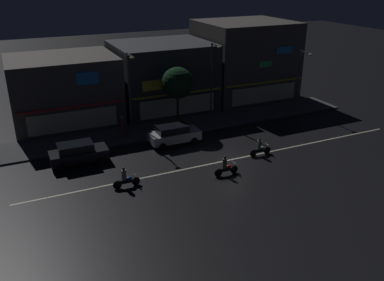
{
  "coord_description": "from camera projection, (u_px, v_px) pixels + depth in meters",
  "views": [
    {
      "loc": [
        -14.77,
        -24.9,
        13.77
      ],
      "look_at": [
        -2.25,
        2.27,
        1.17
      ],
      "focal_mm": 38.3,
      "sensor_mm": 36.0,
      "label": 1
    }
  ],
  "objects": [
    {
      "name": "storefront_left_block",
      "position": [
        244.0,
        59.0,
        46.51
      ],
      "size": [
        9.88,
        8.84,
        8.45
      ],
      "color": "#56514C",
      "rests_on": "ground"
    },
    {
      "name": "motorcycle_lead",
      "position": [
        126.0,
        179.0,
        27.68
      ],
      "size": [
        1.9,
        0.6,
        1.52
      ],
      "rotation": [
        0.0,
        0.0,
        3.21
      ],
      "color": "black",
      "rests_on": "ground"
    },
    {
      "name": "street_tree",
      "position": [
        177.0,
        83.0,
        36.62
      ],
      "size": [
        2.85,
        2.85,
        5.6
      ],
      "color": "#473323",
      "rests_on": "sidewalk_far"
    },
    {
      "name": "storefront_right_block",
      "position": [
        64.0,
        90.0,
        38.8
      ],
      "size": [
        9.72,
        7.96,
        6.33
      ],
      "color": "#56514C",
      "rests_on": "ground"
    },
    {
      "name": "sidewalk_far",
      "position": [
        187.0,
        125.0,
        38.86
      ],
      "size": [
        33.53,
        4.19,
        0.14
      ],
      "primitive_type": "cube",
      "color": "#424447",
      "rests_on": "ground"
    },
    {
      "name": "pedestrian_on_sidewalk",
      "position": [
        122.0,
        127.0,
        35.82
      ],
      "size": [
        0.35,
        0.35,
        1.81
      ],
      "rotation": [
        0.0,
        0.0,
        4.95
      ],
      "color": "brown",
      "rests_on": "sidewalk_far"
    },
    {
      "name": "motorcycle_opposite_lane",
      "position": [
        260.0,
        148.0,
        32.43
      ],
      "size": [
        1.9,
        0.6,
        1.52
      ],
      "rotation": [
        0.0,
        0.0,
        3.03
      ],
      "color": "black",
      "rests_on": "ground"
    },
    {
      "name": "lane_divider_stripe",
      "position": [
        230.0,
        160.0,
        31.88
      ],
      "size": [
        31.86,
        0.16,
        0.01
      ],
      "primitive_type": "cube",
      "color": "beige",
      "rests_on": "ground"
    },
    {
      "name": "streetlamp_mid",
      "position": [
        213.0,
        75.0,
        38.73
      ],
      "size": [
        0.44,
        1.64,
        7.31
      ],
      "color": "#47494C",
      "rests_on": "sidewalk_far"
    },
    {
      "name": "storefront_center_block",
      "position": [
        162.0,
        76.0,
        42.81
      ],
      "size": [
        9.74,
        8.5,
        6.82
      ],
      "color": "#383A3F",
      "rests_on": "ground"
    },
    {
      "name": "parked_car_near_kerb",
      "position": [
        174.0,
        134.0,
        34.54
      ],
      "size": [
        4.3,
        1.98,
        1.67
      ],
      "color": "silver",
      "rests_on": "ground"
    },
    {
      "name": "motorcycle_following",
      "position": [
        226.0,
        167.0,
        29.34
      ],
      "size": [
        1.9,
        0.6,
        1.52
      ],
      "rotation": [
        0.0,
        0.0,
        3.01
      ],
      "color": "black",
      "rests_on": "ground"
    },
    {
      "name": "ground_plane",
      "position": [
        230.0,
        160.0,
        31.89
      ],
      "size": [
        140.0,
        140.0,
        0.0
      ],
      "primitive_type": "plane",
      "color": "black"
    },
    {
      "name": "streetlamp_west",
      "position": [
        130.0,
        87.0,
        35.25
      ],
      "size": [
        0.44,
        1.64,
        7.12
      ],
      "color": "#47494C",
      "rests_on": "sidewalk_far"
    },
    {
      "name": "traffic_cone",
      "position": [
        160.0,
        140.0,
        34.95
      ],
      "size": [
        0.36,
        0.36,
        0.55
      ],
      "primitive_type": "cone",
      "color": "orange",
      "rests_on": "ground"
    },
    {
      "name": "streetlamp_east",
      "position": [
        301.0,
        75.0,
        41.35
      ],
      "size": [
        0.44,
        1.64,
        6.14
      ],
      "color": "#47494C",
      "rests_on": "sidewalk_far"
    },
    {
      "name": "parked_car_trailing",
      "position": [
        78.0,
        153.0,
        31.0
      ],
      "size": [
        4.3,
        1.98,
        1.67
      ],
      "rotation": [
        0.0,
        0.0,
        3.14
      ],
      "color": "black",
      "rests_on": "ground"
    }
  ]
}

